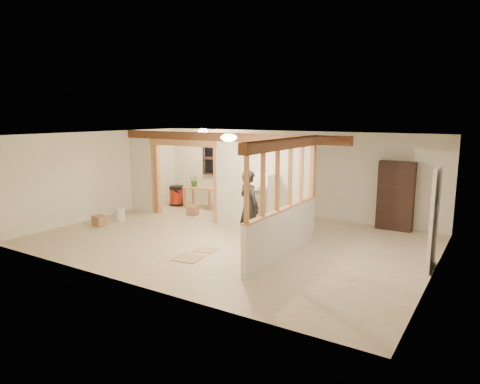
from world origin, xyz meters
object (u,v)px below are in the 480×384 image
Objects in this scene: woman at (249,206)px; bookshelf at (396,196)px; work_table at (201,197)px; shop_vac at (176,195)px; refrigerator at (262,204)px.

bookshelf reaches higher than woman.
work_table is 0.60× the size of bookshelf.
bookshelf is at bearing 5.41° from shop_vac.
work_table is at bearing -12.12° from woman.
work_table is 1.62× the size of shop_vac.
woman reaches higher than work_table.
bookshelf reaches higher than refrigerator.
woman reaches higher than shop_vac.
woman reaches higher than refrigerator.
work_table is (-3.20, 1.68, -0.43)m from refrigerator.
shop_vac is at bearing 175.85° from work_table.
woman is 1.59× the size of work_table.
woman is at bearing -132.08° from bookshelf.
bookshelf is (2.73, 2.20, 0.13)m from refrigerator.
refrigerator is 0.76m from woman.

